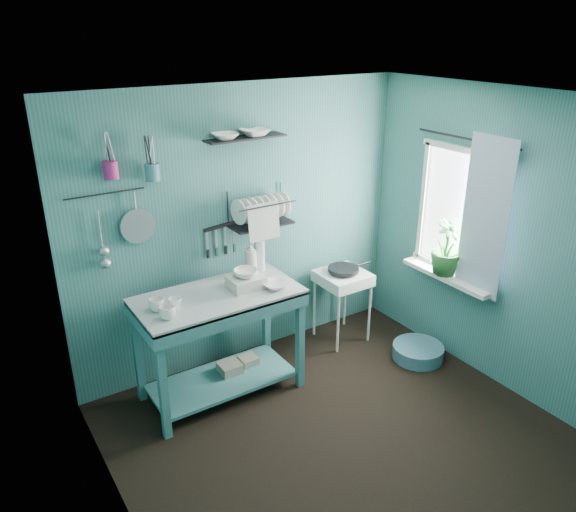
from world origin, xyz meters
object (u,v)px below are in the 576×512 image
utensil_cup_teal (152,172)px  colander (138,226)px  soap_bottle (251,258)px  mug_right (157,305)px  mug_mid (175,304)px  dish_rack (261,208)px  potted_plant (447,248)px  floor_basin (418,352)px  work_counter (220,345)px  storage_tin_large (230,374)px  wash_tub (246,282)px  storage_tin_small (248,366)px  water_bottle (260,255)px  frying_pan (343,269)px  hotplate_stand (342,306)px  utensil_cup_magenta (111,170)px  mug_left (167,313)px

utensil_cup_teal → colander: 0.44m
soap_bottle → mug_right: bearing=-167.7°
mug_mid → dish_rack: size_ratio=0.18×
potted_plant → floor_basin: 1.04m
work_counter → storage_tin_large: (0.10, 0.05, -0.36)m
mug_mid → floor_basin: mug_mid is taller
wash_tub → potted_plant: potted_plant is taller
work_counter → utensil_cup_teal: 1.50m
mug_right → storage_tin_large: mug_right is taller
storage_tin_small → dish_rack: bearing=40.1°
dish_rack → water_bottle: bearing=-128.8°
frying_pan → colander: 2.01m
dish_rack → storage_tin_small: (-0.31, -0.27, -1.35)m
mug_right → potted_plant: bearing=-12.2°
wash_tub → water_bottle: size_ratio=1.00×
hotplate_stand → frying_pan: size_ratio=2.38×
storage_tin_large → storage_tin_small: bearing=8.5°
soap_bottle → frying_pan: (0.99, -0.03, -0.33)m
utensil_cup_magenta → storage_tin_small: utensil_cup_magenta is taller
mug_left → colander: 0.76m
soap_bottle → storage_tin_large: size_ratio=1.36×
potted_plant → mug_left: bearing=171.3°
potted_plant → floor_basin: (-0.22, 0.02, -1.01)m
water_bottle → wash_tub: bearing=-138.4°
mug_mid → utensil_cup_magenta: size_ratio=0.77×
dish_rack → utensil_cup_teal: (-0.92, 0.05, 0.43)m
frying_pan → mug_right: bearing=-175.0°
mug_right → water_bottle: size_ratio=0.44×
work_counter → potted_plant: potted_plant is taller
mug_right → water_bottle: (1.02, 0.22, 0.09)m
mug_left → storage_tin_small: 1.20m
wash_tub → mug_mid: bearing=-176.4°
mug_mid → soap_bottle: soap_bottle is taller
water_bottle → storage_tin_small: (-0.22, -0.14, -0.97)m
soap_bottle → potted_plant: (1.58, -0.74, -0.01)m
utensil_cup_teal → potted_plant: 2.62m
utensil_cup_teal → potted_plant: (2.31, -0.94, -0.81)m
colander → storage_tin_large: 1.52m
soap_bottle → storage_tin_small: bearing=-135.0°
utensil_cup_magenta → utensil_cup_teal: utensil_cup_magenta is taller
frying_pan → mug_left: bearing=-170.2°
mug_left → floor_basin: bearing=-9.2°
dish_rack → utensil_cup_magenta: size_ratio=4.23×
potted_plant → storage_tin_small: (-1.70, 0.62, -0.98)m
water_bottle → frying_pan: water_bottle is taller
water_bottle → floor_basin: 1.78m
wash_tub → utensil_cup_magenta: (-0.86, 0.42, 0.96)m
storage_tin_small → hotplate_stand: bearing=4.4°
utensil_cup_magenta → storage_tin_small: size_ratio=0.65×
work_counter → frying_pan: work_counter is taller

